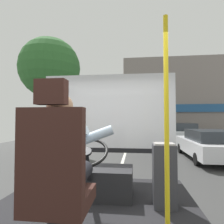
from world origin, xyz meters
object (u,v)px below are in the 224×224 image
fare_box (164,175)px  parked_car_black (175,130)px  parked_car_white (210,144)px  handrail_pole (167,126)px  bus_driver (63,155)px  parked_car_silver (181,133)px  driver_seat (56,184)px  steering_console (94,180)px

fare_box → parked_car_black: 16.34m
parked_car_white → handrail_pole: bearing=-112.4°
fare_box → bus_driver: bearing=-134.0°
handrail_pole → fare_box: 0.95m
bus_driver → parked_car_black: (4.23, 16.99, -0.69)m
bus_driver → parked_car_white: (3.72, 7.20, -0.76)m
fare_box → parked_car_silver: bearing=76.5°
driver_seat → steering_console: (-0.00, 1.32, -0.38)m
parked_car_silver → parked_car_black: size_ratio=1.05×
bus_driver → parked_car_white: 8.14m
bus_driver → parked_car_silver: bearing=73.5°
handrail_pole → parked_car_silver: 12.62m
driver_seat → bus_driver: size_ratio=1.71×
driver_seat → fare_box: driver_seat is taller
handrail_pole → parked_car_black: size_ratio=0.49×
driver_seat → steering_console: bearing=90.0°
handrail_pole → driver_seat: bearing=-155.2°
parked_car_white → parked_car_silver: size_ratio=0.99×
bus_driver → parked_car_silver: bus_driver is taller
fare_box → parked_car_silver: parked_car_silver is taller
driver_seat → handrail_pole: handrail_pole is taller
driver_seat → fare_box: bearing=49.4°
parked_car_white → parked_car_black: parked_car_black is taller
bus_driver → handrail_pole: (0.88, 0.28, 0.23)m
steering_console → parked_car_white: bearing=58.2°
steering_console → parked_car_black: 16.35m
steering_console → parked_car_white: (3.72, 6.01, -0.19)m
driver_seat → parked_car_silver: size_ratio=0.31×
handrail_pole → parked_car_white: bearing=67.6°
handrail_pole → parked_car_silver: handrail_pole is taller
steering_console → fare_box: bearing=-12.5°
bus_driver → parked_car_white: size_ratio=0.19×
bus_driver → parked_car_silver: (3.72, 12.54, -0.66)m
steering_console → fare_box: steering_console is taller
steering_console → handrail_pole: handrail_pole is taller
bus_driver → parked_car_black: bus_driver is taller
parked_car_silver → fare_box: bearing=-103.5°
bus_driver → steering_console: (0.00, 1.20, -0.57)m
bus_driver → handrail_pole: bearing=17.8°
steering_console → parked_car_black: (4.23, 15.80, -0.11)m
parked_car_silver → parked_car_black: bearing=83.4°
parked_car_black → steering_console: bearing=-105.0°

